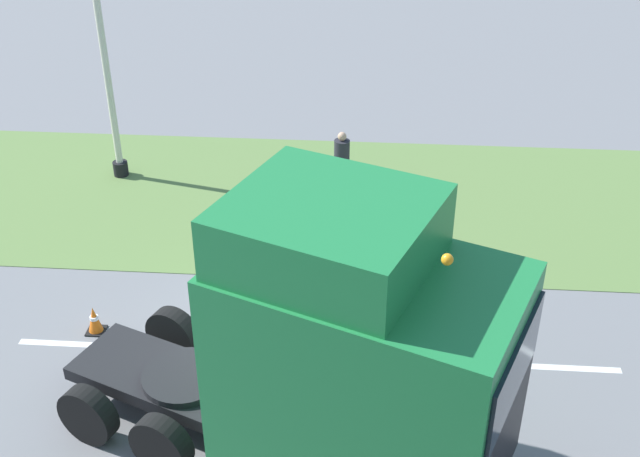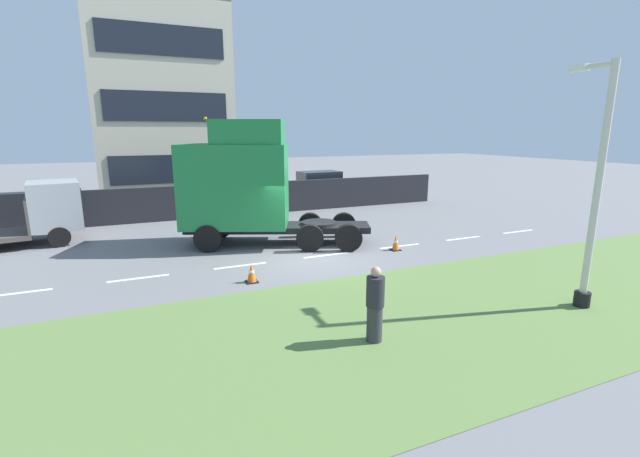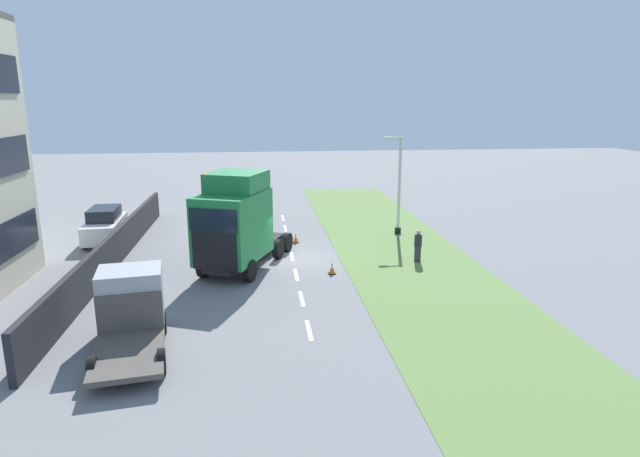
{
  "view_description": "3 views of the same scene",
  "coord_description": "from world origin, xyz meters",
  "views": [
    {
      "loc": [
        11.62,
        1.88,
        9.91
      ],
      "look_at": [
        -2.57,
        0.83,
        1.25
      ],
      "focal_mm": 45.0,
      "sensor_mm": 36.0,
      "label": 1
    },
    {
      "loc": [
        -13.78,
        5.56,
        4.42
      ],
      "look_at": [
        -1.02,
        0.01,
        1.28
      ],
      "focal_mm": 24.0,
      "sensor_mm": 36.0,
      "label": 2
    },
    {
      "loc": [
        1.73,
        27.03,
        8.27
      ],
      "look_at": [
        -1.22,
        2.06,
        2.16
      ],
      "focal_mm": 30.0,
      "sensor_mm": 36.0,
      "label": 3
    }
  ],
  "objects": [
    {
      "name": "ground_plane",
      "position": [
        0.0,
        0.0,
        0.0
      ],
      "size": [
        120.0,
        120.0,
        0.0
      ],
      "primitive_type": "plane",
      "color": "slate",
      "rests_on": "ground"
    },
    {
      "name": "grass_verge",
      "position": [
        -6.0,
        0.0,
        0.01
      ],
      "size": [
        7.0,
        44.0,
        0.01
      ],
      "color": "#607F42",
      "rests_on": "ground"
    },
    {
      "name": "lane_markings",
      "position": [
        0.0,
        -0.7,
        0.0
      ],
      "size": [
        0.16,
        21.0,
        0.0
      ],
      "color": "white",
      "rests_on": "ground"
    },
    {
      "name": "boundary_wall",
      "position": [
        9.0,
        0.0,
        0.87
      ],
      "size": [
        0.25,
        24.0,
        1.75
      ],
      "color": "#232328",
      "rests_on": "ground"
    },
    {
      "name": "building_block",
      "position": [
        17.2,
        3.5,
        5.99
      ],
      "size": [
        9.36,
        7.79,
        13.07
      ],
      "color": "beige",
      "rests_on": "ground"
    },
    {
      "name": "lorry_cab",
      "position": [
        2.84,
        1.66,
        2.46
      ],
      "size": [
        5.06,
        7.52,
        5.02
      ],
      "rotation": [
        0.0,
        0.0,
        -0.39
      ],
      "color": "black",
      "rests_on": "ground"
    },
    {
      "name": "flatbed_truck",
      "position": [
        6.21,
        9.07,
        1.32
      ],
      "size": [
        2.91,
        5.44,
        2.49
      ],
      "rotation": [
        0.0,
        0.0,
        3.29
      ],
      "color": "#999EA3",
      "rests_on": "ground"
    },
    {
      "name": "parked_car",
      "position": [
        10.78,
        -5.0,
        0.99
      ],
      "size": [
        2.12,
        4.67,
        2.04
      ],
      "rotation": [
        0.0,
        0.0,
        0.05
      ],
      "color": "silver",
      "rests_on": "ground"
    },
    {
      "name": "lamp_post",
      "position": [
        -6.9,
        -4.81,
        2.71
      ],
      "size": [
        1.32,
        0.39,
        6.08
      ],
      "color": "black",
      "rests_on": "ground"
    },
    {
      "name": "pedestrian",
      "position": [
        -6.45,
        1.09,
        0.82
      ],
      "size": [
        0.39,
        0.39,
        1.68
      ],
      "color": "#333338",
      "rests_on": "ground"
    },
    {
      "name": "traffic_cone_lead",
      "position": [
        -1.74,
        2.57,
        0.28
      ],
      "size": [
        0.36,
        0.36,
        0.58
      ],
      "color": "black",
      "rests_on": "ground"
    },
    {
      "name": "traffic_cone_trailing",
      "position": [
        -0.42,
        -3.42,
        0.28
      ],
      "size": [
        0.36,
        0.36,
        0.58
      ],
      "color": "black",
      "rests_on": "ground"
    }
  ]
}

